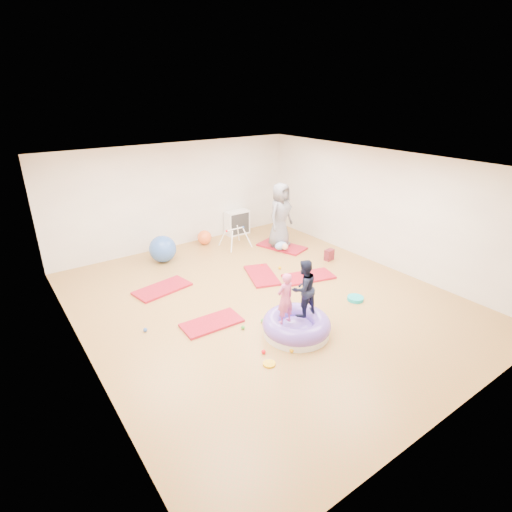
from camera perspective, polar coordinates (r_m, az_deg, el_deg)
room at (r=7.79m, az=1.28°, el=2.69°), size 7.01×8.01×2.81m
gym_mat_front_left at (r=7.63m, az=-6.33°, el=-9.48°), size 1.14×0.59×0.05m
gym_mat_mid_left at (r=9.02m, az=-13.23°, el=-4.56°), size 1.30×0.81×0.05m
gym_mat_center_back at (r=9.39m, az=0.83°, el=-2.77°), size 0.95×1.31×0.05m
gym_mat_right at (r=9.41m, az=7.54°, el=-2.93°), size 1.27×0.86×0.05m
gym_mat_rear_right at (r=11.10m, az=3.70°, el=1.36°), size 1.02×1.44×0.05m
inflatable_cushion at (r=7.29m, az=5.79°, el=-9.92°), size 1.23×1.23×0.39m
child_pink at (r=6.82m, az=4.20°, el=-5.72°), size 0.36×0.24×0.95m
child_navy at (r=7.06m, az=6.83°, el=-4.25°), size 0.53×0.41×1.06m
adult_caregiver at (r=10.83m, az=3.50°, el=5.86°), size 0.98×0.78×1.75m
infant at (r=10.77m, az=3.71°, el=1.46°), size 0.37×0.38×0.22m
ball_pit_balls at (r=7.93m, az=-0.71°, el=-7.85°), size 3.76×3.16×0.08m
exercise_ball_blue at (r=10.34m, az=-13.19°, el=0.99°), size 0.68×0.68×0.68m
exercise_ball_orange at (r=11.36m, az=-7.37°, el=2.65°), size 0.40×0.40×0.40m
infant_play_gym at (r=10.99m, az=-3.01°, el=3.05°), size 0.72×0.68×0.55m
cube_shelf at (r=12.04m, az=-2.70°, el=4.80°), size 0.72×0.35×0.72m
balance_disc at (r=8.62m, az=14.01°, el=-5.91°), size 0.34×0.34×0.07m
backpack at (r=10.40m, az=10.41°, el=0.17°), size 0.27×0.19×0.29m
yellow_toy at (r=6.61m, az=1.89°, el=-15.15°), size 0.21×0.21×0.03m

